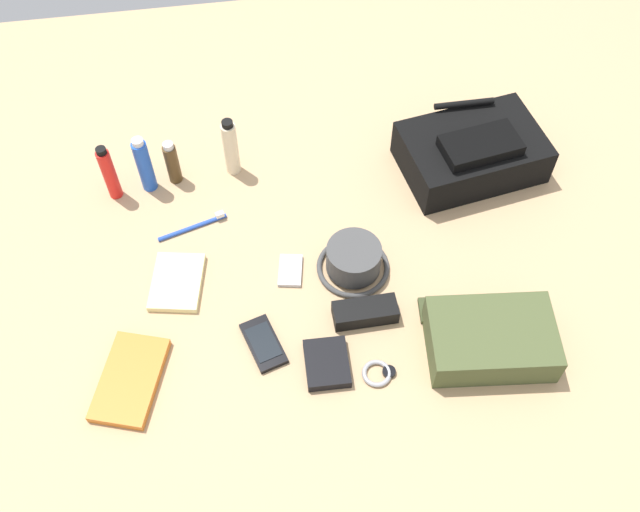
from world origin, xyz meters
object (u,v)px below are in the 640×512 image
object	(u,v)px
media_player	(290,271)
wristwatch	(378,373)
backpack	(472,152)
cell_phone	(264,343)
notepad	(177,281)
lotion_bottle	(231,147)
cologne_bottle	(172,163)
paperback_novel	(130,380)
sunscreen_spray	(109,173)
toiletry_pouch	(490,338)
wallet	(327,363)
toothbrush	(196,226)
bucket_hat	(354,260)
deodorant_spray	(144,165)
sunglasses_case	(365,312)

from	to	relation	value
media_player	wristwatch	world-z (taller)	same
backpack	cell_phone	world-z (taller)	backpack
notepad	lotion_bottle	bearing A→B (deg)	75.20
cologne_bottle	paperback_novel	xyz separation A→B (m)	(-0.11, -0.54, -0.05)
sunscreen_spray	lotion_bottle	size ratio (longest dim) A/B	0.97
cell_phone	sunscreen_spray	bearing A→B (deg)	123.81
toiletry_pouch	wallet	bearing A→B (deg)	179.06
paperback_novel	lotion_bottle	bearing A→B (deg)	64.69
sunscreen_spray	cologne_bottle	xyz separation A→B (m)	(0.15, 0.03, -0.02)
toiletry_pouch	cologne_bottle	world-z (taller)	cologne_bottle
toothbrush	notepad	world-z (taller)	toothbrush
backpack	toiletry_pouch	xyz separation A→B (m)	(-0.10, -0.50, -0.02)
bucket_hat	backpack	bearing A→B (deg)	37.21
backpack	toothbrush	xyz separation A→B (m)	(-0.69, -0.09, -0.05)
deodorant_spray	cell_phone	bearing A→B (deg)	-64.42
backpack	sunglasses_case	size ratio (longest dim) A/B	2.63
sunscreen_spray	deodorant_spray	size ratio (longest dim) A/B	0.99
toiletry_pouch	sunscreen_spray	bearing A→B (deg)	145.24
paperback_novel	toothbrush	distance (m)	0.41
bucket_hat	cell_phone	xyz separation A→B (m)	(-0.22, -0.16, -0.03)
cologne_bottle	lotion_bottle	bearing A→B (deg)	3.87
sunscreen_spray	media_player	size ratio (longest dim) A/B	1.76
cologne_bottle	toothbrush	bearing A→B (deg)	-75.03
media_player	wristwatch	bearing A→B (deg)	-62.22
backpack	cell_phone	xyz separation A→B (m)	(-0.57, -0.42, -0.05)
toiletry_pouch	wristwatch	bearing A→B (deg)	-173.01
paperback_novel	wristwatch	distance (m)	0.51
cologne_bottle	cell_phone	size ratio (longest dim) A/B	0.92
wristwatch	toothbrush	bearing A→B (deg)	128.60
notepad	sunscreen_spray	bearing A→B (deg)	126.98
cologne_bottle	lotion_bottle	xyz separation A→B (m)	(0.15, 0.01, 0.02)
paperback_novel	sunscreen_spray	bearing A→B (deg)	93.69
bucket_hat	paperback_novel	distance (m)	0.55
cologne_bottle	notepad	distance (m)	0.31
media_player	toothbrush	xyz separation A→B (m)	(-0.20, 0.16, 0.00)
bucket_hat	media_player	size ratio (longest dim) A/B	1.81
deodorant_spray	wallet	size ratio (longest dim) A/B	1.49
bucket_hat	sunglasses_case	xyz separation A→B (m)	(0.00, -0.13, -0.01)
wristwatch	sunglasses_case	bearing A→B (deg)	90.98
wristwatch	paperback_novel	bearing A→B (deg)	173.10
cell_phone	sunglasses_case	xyz separation A→B (m)	(0.23, 0.03, 0.01)
media_player	wallet	distance (m)	0.25
toothbrush	sunglasses_case	xyz separation A→B (m)	(0.35, -0.30, 0.01)
deodorant_spray	wallet	distance (m)	0.66
sunglasses_case	notepad	bearing A→B (deg)	158.68
lotion_bottle	wallet	world-z (taller)	lotion_bottle
media_player	wallet	size ratio (longest dim) A/B	0.84
cell_phone	toothbrush	xyz separation A→B (m)	(-0.12, 0.34, 0.00)
cologne_bottle	wallet	world-z (taller)	cologne_bottle
cologne_bottle	wristwatch	distance (m)	0.72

